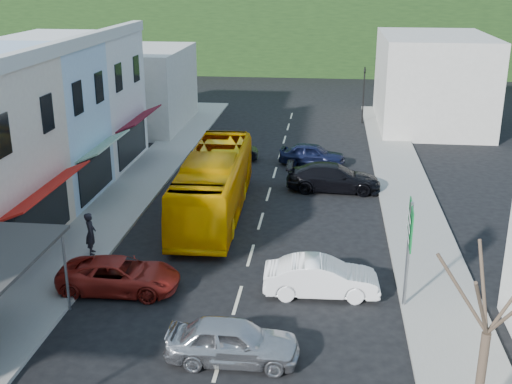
% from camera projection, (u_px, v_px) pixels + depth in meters
% --- Properties ---
extents(ground, '(120.00, 120.00, 0.00)m').
position_uv_depth(ground, '(238.00, 300.00, 23.94)').
color(ground, black).
rests_on(ground, ground).
extents(sidewalk_left, '(3.00, 52.00, 0.15)m').
position_uv_depth(sidewalk_left, '(125.00, 200.00, 34.11)').
color(sidewalk_left, gray).
rests_on(sidewalk_left, ground).
extents(sidewalk_right, '(3.00, 52.00, 0.15)m').
position_uv_depth(sidewalk_right, '(412.00, 211.00, 32.48)').
color(sidewalk_right, gray).
rests_on(sidewalk_right, ground).
extents(distant_block_left, '(8.00, 10.00, 6.00)m').
position_uv_depth(distant_block_left, '(133.00, 88.00, 49.58)').
color(distant_block_left, '#B7B2A8').
rests_on(distant_block_left, ground).
extents(distant_block_right, '(8.00, 12.00, 7.00)m').
position_uv_depth(distant_block_right, '(432.00, 81.00, 49.74)').
color(distant_block_right, '#B7B2A8').
rests_on(distant_block_right, ground).
extents(hillside, '(80.00, 26.00, 14.00)m').
position_uv_depth(hillside, '(297.00, 10.00, 82.95)').
color(hillside, black).
rests_on(hillside, ground).
extents(bus, '(2.84, 11.67, 3.10)m').
position_uv_depth(bus, '(214.00, 185.00, 31.80)').
color(bus, '#FBAC00').
rests_on(bus, ground).
extents(car_silver, '(4.43, 1.87, 1.40)m').
position_uv_depth(car_silver, '(233.00, 341.00, 20.00)').
color(car_silver, '#ACACB1').
rests_on(car_silver, ground).
extents(car_white, '(4.48, 2.01, 1.40)m').
position_uv_depth(car_white, '(321.00, 278.00, 24.12)').
color(car_white, white).
rests_on(car_white, ground).
extents(car_red, '(4.64, 2.00, 1.40)m').
position_uv_depth(car_red, '(120.00, 274.00, 24.44)').
color(car_red, maroon).
rests_on(car_red, ground).
extents(car_black_near, '(4.52, 1.90, 1.40)m').
position_uv_depth(car_black_near, '(333.00, 178.00, 35.58)').
color(car_black_near, black).
rests_on(car_black_near, ground).
extents(car_navy_mid, '(4.60, 2.37, 1.40)m').
position_uv_depth(car_navy_mid, '(312.00, 154.00, 40.18)').
color(car_navy_mid, black).
rests_on(car_navy_mid, ground).
extents(car_black_far, '(4.51, 2.09, 1.40)m').
position_uv_depth(car_black_far, '(228.00, 149.00, 41.32)').
color(car_black_far, black).
rests_on(car_black_far, ground).
extents(pedestrian_left, '(0.57, 0.69, 1.70)m').
position_uv_depth(pedestrian_left, '(91.00, 235.00, 27.23)').
color(pedestrian_left, black).
rests_on(pedestrian_left, sidewalk_left).
extents(direction_sign, '(0.42, 1.87, 4.11)m').
position_uv_depth(direction_sign, '(408.00, 257.00, 22.71)').
color(direction_sign, '#0A5C23').
rests_on(direction_sign, ground).
extents(street_tree, '(2.51, 2.51, 6.36)m').
position_uv_depth(street_tree, '(487.00, 333.00, 15.83)').
color(street_tree, '#3C2E23').
rests_on(street_tree, ground).
extents(traffic_signal, '(0.74, 1.04, 4.48)m').
position_uv_depth(traffic_signal, '(363.00, 95.00, 50.71)').
color(traffic_signal, black).
rests_on(traffic_signal, ground).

